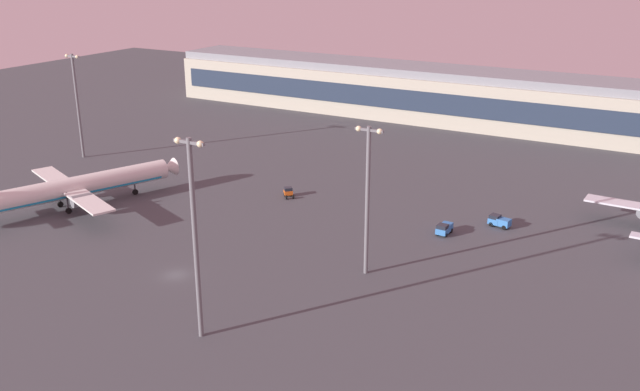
% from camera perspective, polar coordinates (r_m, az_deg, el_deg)
% --- Properties ---
extents(ground_plane, '(416.00, 416.00, 0.00)m').
position_cam_1_polar(ground_plane, '(118.02, -11.74, -6.39)').
color(ground_plane, '#424449').
extents(terminal_building, '(160.37, 22.40, 16.40)m').
position_cam_1_polar(terminal_building, '(226.75, 6.74, 8.52)').
color(terminal_building, '#B2AD99').
rests_on(terminal_building, ground).
extents(airplane_mid_apron, '(34.70, 44.00, 11.79)m').
position_cam_1_polar(airplane_mid_apron, '(151.99, -19.61, 0.61)').
color(airplane_mid_apron, silver).
rests_on(airplane_mid_apron, ground).
extents(pushback_tug, '(3.41, 3.48, 2.05)m').
position_cam_1_polar(pushback_tug, '(151.12, -2.61, 0.30)').
color(pushback_tug, '#D85919').
rests_on(pushback_tug, ground).
extents(baggage_tractor, '(4.42, 2.64, 2.25)m').
position_cam_1_polar(baggage_tractor, '(138.95, 14.48, -2.04)').
color(baggage_tractor, '#3372BF').
rests_on(baggage_tractor, ground).
extents(cargo_loader, '(2.17, 4.22, 2.25)m').
position_cam_1_polar(cargo_loader, '(133.11, 10.15, -2.67)').
color(cargo_loader, '#3372BF').
rests_on(cargo_loader, ground).
extents(apron_light_central, '(4.80, 0.90, 26.52)m').
position_cam_1_polar(apron_light_central, '(187.05, -19.29, 7.43)').
color(apron_light_central, slate).
rests_on(apron_light_central, ground).
extents(apron_light_east, '(4.80, 0.90, 25.01)m').
position_cam_1_polar(apron_light_east, '(111.05, 3.92, 0.33)').
color(apron_light_east, slate).
rests_on(apron_light_east, ground).
extents(apron_light_west, '(4.80, 0.90, 28.44)m').
position_cam_1_polar(apron_light_west, '(92.98, -10.25, -2.69)').
color(apron_light_west, slate).
rests_on(apron_light_west, ground).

